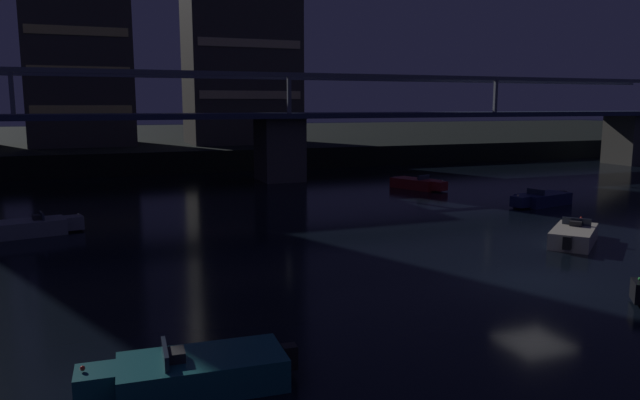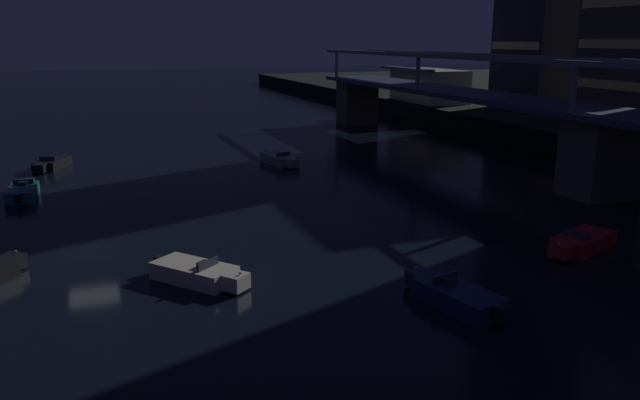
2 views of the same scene
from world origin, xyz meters
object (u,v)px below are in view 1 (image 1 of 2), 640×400
Objects in this scene: river_bridge at (279,130)px; speedboat_mid_right at (29,227)px; tower_west_tall at (79,53)px; speedboat_near_right at (417,184)px; tower_central at (240,21)px; speedboat_far_left at (193,373)px; speedboat_mid_left at (574,235)px; speedboat_near_center at (541,199)px.

speedboat_mid_right is at bearing -137.51° from river_bridge.
tower_west_tall reaches higher than speedboat_near_right.
tower_central is 61.06m from speedboat_far_left.
speedboat_mid_left is 0.88× the size of speedboat_mid_right.
speedboat_mid_left and speedboat_far_left have the same top height.
speedboat_far_left is at bearing -75.63° from speedboat_mid_right.
speedboat_mid_right is at bearing -118.96° from tower_central.
speedboat_near_center is at bearing 34.88° from speedboat_far_left.
speedboat_mid_left is 21.76m from speedboat_far_left.
tower_central reaches higher than speedboat_mid_left.
tower_central is 44.85m from speedboat_mid_right.
tower_west_tall is 18.35m from tower_central.
speedboat_near_right is (7.45, -28.61, -15.96)m from tower_central.
speedboat_near_center is at bearing -57.30° from river_bridge.
river_bridge is at bearing 133.08° from speedboat_near_right.
tower_west_tall is 61.07m from speedboat_far_left.
tower_west_tall reaches higher than speedboat_mid_left.
tower_central is at bearing 75.16° from speedboat_far_left.
river_bridge reaches higher than speedboat_near_right.
speedboat_near_right is at bearing -46.92° from river_bridge.
speedboat_far_left is (-26.26, -18.30, 0.00)m from speedboat_near_center.
tower_central is at bearing 106.11° from speedboat_near_center.
speedboat_far_left is at bearing -156.38° from speedboat_mid_left.
tower_west_tall is at bearing 86.22° from speedboat_mid_right.
tower_central is 5.50× the size of speedboat_near_center.
speedboat_far_left is (-15.09, -56.97, -15.96)m from tower_central.
tower_central reaches higher than speedboat_mid_right.
speedboat_near_center is at bearing -55.21° from tower_west_tall.
speedboat_near_center is 1.03× the size of speedboat_near_right.
speedboat_near_right is (-3.72, 10.05, 0.00)m from speedboat_near_center.
speedboat_near_center and speedboat_mid_left have the same top height.
river_bridge is at bearing 42.49° from speedboat_mid_right.
tower_central is (17.68, -2.86, 3.99)m from tower_west_tall.
speedboat_near_center is 1.00× the size of speedboat_mid_right.
speedboat_far_left is at bearing -104.84° from tower_central.
tower_central reaches higher than speedboat_near_center.
tower_west_tall reaches higher than speedboat_far_left.
river_bridge reaches higher than speedboat_mid_left.
river_bridge reaches higher than speedboat_mid_right.
speedboat_mid_right is at bearing -93.78° from tower_west_tall.
speedboat_near_center is 32.01m from speedboat_far_left.
tower_west_tall is at bearing 170.82° from tower_central.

